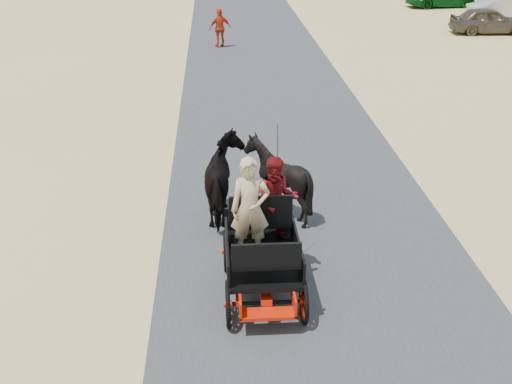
{
  "coord_description": "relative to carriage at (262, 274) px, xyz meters",
  "views": [
    {
      "loc": [
        -1.85,
        -8.4,
        6.39
      ],
      "look_at": [
        -1.11,
        2.68,
        1.2
      ],
      "focal_mm": 45.0,
      "sensor_mm": 36.0,
      "label": 1
    }
  ],
  "objects": [
    {
      "name": "ground",
      "position": [
        1.11,
        -1.08,
        -0.36
      ],
      "size": [
        140.0,
        140.0,
        0.0
      ],
      "primitive_type": "plane",
      "color": "tan"
    },
    {
      "name": "driver_man",
      "position": [
        -0.2,
        0.05,
        1.26
      ],
      "size": [
        0.66,
        0.43,
        1.8
      ],
      "primitive_type": "imported",
      "color": "tan",
      "rests_on": "carriage"
    },
    {
      "name": "carriage",
      "position": [
        0.0,
        0.0,
        0.0
      ],
      "size": [
        1.3,
        2.4,
        0.72
      ],
      "primitive_type": null,
      "color": "black",
      "rests_on": "ground"
    },
    {
      "name": "horse_right",
      "position": [
        0.55,
        3.0,
        0.49
      ],
      "size": [
        1.37,
        1.54,
        1.7
      ],
      "primitive_type": "imported",
      "rotation": [
        0.0,
        0.0,
        3.14
      ],
      "color": "black",
      "rests_on": "ground"
    },
    {
      "name": "road",
      "position": [
        1.11,
        -1.08,
        -0.35
      ],
      "size": [
        6.0,
        140.0,
        0.01
      ],
      "primitive_type": "cube",
      "color": "#38383A",
      "rests_on": "ground"
    },
    {
      "name": "passenger_woman",
      "position": [
        0.3,
        0.6,
        1.15
      ],
      "size": [
        0.77,
        0.6,
        1.58
      ],
      "primitive_type": "imported",
      "color": "#660C0F",
      "rests_on": "carriage"
    },
    {
      "name": "car_b",
      "position": [
        15.02,
        24.7,
        0.33
      ],
      "size": [
        4.19,
        1.54,
        1.37
      ],
      "primitive_type": "imported",
      "rotation": [
        0.0,
        0.0,
        1.59
      ],
      "color": "#B2B2B7",
      "rests_on": "ground"
    },
    {
      "name": "horse_left",
      "position": [
        -0.55,
        3.0,
        0.49
      ],
      "size": [
        0.91,
        2.01,
        1.7
      ],
      "primitive_type": "imported",
      "rotation": [
        0.0,
        0.0,
        3.14
      ],
      "color": "black",
      "rests_on": "ground"
    },
    {
      "name": "car_a",
      "position": [
        12.98,
        22.17,
        0.28
      ],
      "size": [
        3.8,
        1.66,
        1.27
      ],
      "primitive_type": "imported",
      "rotation": [
        0.0,
        0.0,
        1.53
      ],
      "color": "brown",
      "rests_on": "ground"
    },
    {
      "name": "pedestrian",
      "position": [
        -0.41,
        19.9,
        0.5
      ],
      "size": [
        1.09,
        0.72,
        1.73
      ],
      "primitive_type": "imported",
      "rotation": [
        0.0,
        0.0,
        3.47
      ],
      "color": "red",
      "rests_on": "ground"
    }
  ]
}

